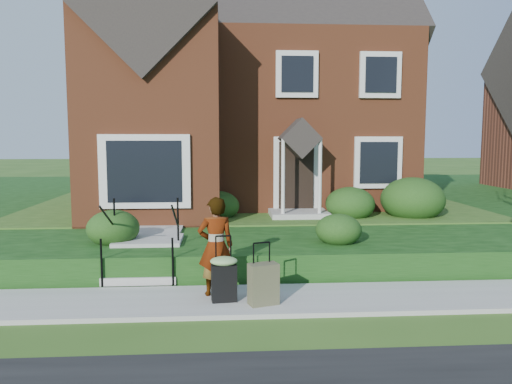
{
  "coord_description": "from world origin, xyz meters",
  "views": [
    {
      "loc": [
        -0.91,
        -8.28,
        2.82
      ],
      "look_at": [
        -0.22,
        2.0,
        1.69
      ],
      "focal_mm": 35.0,
      "sensor_mm": 36.0,
      "label": 1
    }
  ],
  "objects": [
    {
      "name": "ground",
      "position": [
        0.0,
        0.0,
        0.0
      ],
      "size": [
        120.0,
        120.0,
        0.0
      ],
      "primitive_type": "plane",
      "color": "#2D5119",
      "rests_on": "ground"
    },
    {
      "name": "sidewalk",
      "position": [
        0.0,
        0.0,
        0.04
      ],
      "size": [
        60.0,
        1.6,
        0.08
      ],
      "primitive_type": "cube",
      "color": "#9E9B93",
      "rests_on": "ground"
    },
    {
      "name": "terrace",
      "position": [
        4.0,
        10.9,
        0.3
      ],
      "size": [
        44.0,
        20.0,
        0.6
      ],
      "primitive_type": "cube",
      "color": "#12340E",
      "rests_on": "ground"
    },
    {
      "name": "walkway",
      "position": [
        -2.5,
        5.0,
        0.63
      ],
      "size": [
        1.2,
        6.0,
        0.06
      ],
      "primitive_type": "cube",
      "color": "#9E9B93",
      "rests_on": "terrace"
    },
    {
      "name": "main_house",
      "position": [
        -0.21,
        9.61,
        5.26
      ],
      "size": [
        10.4,
        10.2,
        9.4
      ],
      "color": "brown",
      "rests_on": "terrace"
    },
    {
      "name": "front_steps",
      "position": [
        -2.5,
        1.84,
        0.47
      ],
      "size": [
        1.4,
        2.02,
        1.5
      ],
      "color": "#9E9B93",
      "rests_on": "ground"
    },
    {
      "name": "foundation_shrubs",
      "position": [
        1.15,
        4.85,
        1.11
      ],
      "size": [
        10.16,
        4.69,
        1.25
      ],
      "color": "#163610",
      "rests_on": "terrace"
    },
    {
      "name": "woman",
      "position": [
        -1.04,
        0.25,
        0.94
      ],
      "size": [
        0.69,
        0.51,
        1.73
      ],
      "primitive_type": "imported",
      "rotation": [
        0.0,
        0.0,
        3.3
      ],
      "color": "#999999",
      "rests_on": "sidewalk"
    },
    {
      "name": "suitcase_black",
      "position": [
        -0.9,
        -0.11,
        0.51
      ],
      "size": [
        0.5,
        0.42,
        1.11
      ],
      "rotation": [
        0.0,
        0.0,
        0.11
      ],
      "color": "black",
      "rests_on": "sidewalk"
    },
    {
      "name": "suitcase_olive",
      "position": [
        -0.26,
        -0.32,
        0.43
      ],
      "size": [
        0.53,
        0.4,
        1.03
      ],
      "rotation": [
        0.0,
        0.0,
        0.31
      ],
      "color": "brown",
      "rests_on": "sidewalk"
    }
  ]
}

